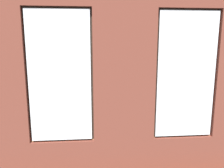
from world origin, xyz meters
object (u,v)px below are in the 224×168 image
object	(u,v)px
couch_left	(200,113)
media_console	(16,110)
tv_flatscreen	(14,86)
potted_plant_foreground_right	(42,82)
potted_plant_mid_room_small	(144,99)
candle_jar	(121,96)
table_plant_small	(114,97)
cup_ceramic	(97,100)
couch_by_window	(114,137)
potted_plant_near_tv	(26,117)
remote_gray	(110,99)
potted_plant_corner_near_left	(170,84)
potted_plant_between_couches	(188,119)
potted_plant_by_left_couch	(167,99)
coffee_table	(110,101)

from	to	relation	value
couch_left	media_console	world-z (taller)	couch_left
couch_left	tv_flatscreen	bearing A→B (deg)	-99.06
potted_plant_foreground_right	potted_plant_mid_room_small	bearing A→B (deg)	158.58
candle_jar	table_plant_small	size ratio (longest dim) A/B	0.55
table_plant_small	potted_plant_mid_room_small	distance (m)	1.02
cup_ceramic	tv_flatscreen	distance (m)	2.29
couch_by_window	cup_ceramic	world-z (taller)	couch_by_window
cup_ceramic	potted_plant_near_tv	size ratio (longest dim) A/B	0.15
media_console	potted_plant_mid_room_small	distance (m)	3.72
remote_gray	potted_plant_corner_near_left	world-z (taller)	potted_plant_corner_near_left
table_plant_small	potted_plant_between_couches	xyz separation A→B (m)	(-1.25, 2.30, 0.09)
couch_by_window	potted_plant_by_left_couch	distance (m)	3.28
potted_plant_foreground_right	potted_plant_near_tv	size ratio (longest dim) A/B	1.84
tv_flatscreen	cup_ceramic	bearing A→B (deg)	-173.84
tv_flatscreen	potted_plant_by_left_couch	distance (m)	4.51
tv_flatscreen	potted_plant_by_left_couch	xyz separation A→B (m)	(-4.44, -0.54, -0.62)
potted_plant_foreground_right	potted_plant_near_tv	bearing A→B (deg)	95.07
table_plant_small	tv_flatscreen	world-z (taller)	tv_flatscreen
media_console	candle_jar	bearing A→B (deg)	-170.09
tv_flatscreen	potted_plant_foreground_right	size ratio (longest dim) A/B	1.11
coffee_table	remote_gray	bearing A→B (deg)	-91.79
media_console	potted_plant_foreground_right	world-z (taller)	potted_plant_foreground_right
potted_plant_between_couches	cup_ceramic	bearing A→B (deg)	-52.93
cup_ceramic	potted_plant_mid_room_small	xyz separation A→B (m)	(-1.45, -0.29, -0.09)
potted_plant_near_tv	potted_plant_between_couches	size ratio (longest dim) A/B	0.59
remote_gray	potted_plant_corner_near_left	xyz separation A→B (m)	(-2.37, -1.54, 0.16)
couch_left	potted_plant_foreground_right	xyz separation A→B (m)	(4.54, -2.69, 0.40)
coffee_table	tv_flatscreen	distance (m)	2.71
couch_left	cup_ceramic	distance (m)	2.83
remote_gray	media_console	world-z (taller)	media_console
remote_gray	tv_flatscreen	xyz separation A→B (m)	(2.62, 0.37, 0.53)
potted_plant_corner_near_left	potted_plant_by_left_couch	xyz separation A→B (m)	(0.55, 1.36, -0.24)
couch_left	potted_plant_mid_room_small	xyz separation A→B (m)	(1.16, -1.37, 0.03)
cup_ceramic	remote_gray	xyz separation A→B (m)	(-0.39, -0.13, -0.03)
couch_by_window	tv_flatscreen	xyz separation A→B (m)	(2.51, -2.11, 0.62)
potted_plant_between_couches	candle_jar	bearing A→B (deg)	-69.00
potted_plant_near_tv	potted_plant_mid_room_small	distance (m)	3.47
cup_ceramic	table_plant_small	size ratio (longest dim) A/B	0.38
potted_plant_foreground_right	couch_by_window	bearing A→B (deg)	119.12
potted_plant_near_tv	potted_plant_corner_near_left	bearing A→B (deg)	-147.12
cup_ceramic	potted_plant_corner_near_left	xyz separation A→B (m)	(-2.76, -1.66, 0.13)
couch_by_window	candle_jar	xyz separation A→B (m)	(-0.47, -2.63, 0.14)
remote_gray	couch_by_window	bearing A→B (deg)	163.47
media_console	table_plant_small	bearing A→B (deg)	-174.88
cup_ceramic	media_console	world-z (taller)	media_console
potted_plant_foreground_right	potted_plant_mid_room_small	xyz separation A→B (m)	(-3.38, 1.33, -0.37)
couch_by_window	candle_jar	size ratio (longest dim) A/B	15.83
potted_plant_by_left_couch	potted_plant_between_couches	world-z (taller)	potted_plant_between_couches
coffee_table	potted_plant_corner_near_left	distance (m)	2.83
table_plant_small	potted_plant_foreground_right	world-z (taller)	potted_plant_foreground_right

